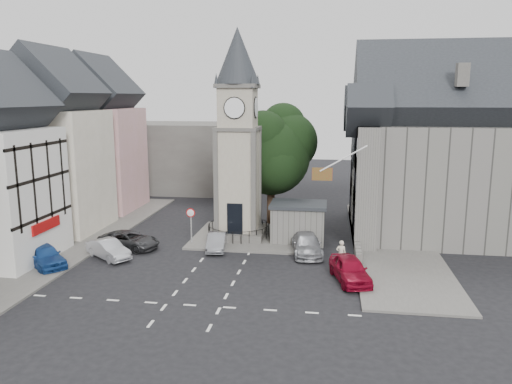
% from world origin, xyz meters
% --- Properties ---
extents(ground, '(120.00, 120.00, 0.00)m').
position_xyz_m(ground, '(0.00, 0.00, 0.00)').
color(ground, black).
rests_on(ground, ground).
extents(pavement_west, '(6.00, 30.00, 0.14)m').
position_xyz_m(pavement_west, '(-12.50, 6.00, 0.07)').
color(pavement_west, '#595651').
rests_on(pavement_west, ground).
extents(pavement_east, '(6.00, 26.00, 0.14)m').
position_xyz_m(pavement_east, '(12.00, 8.00, 0.07)').
color(pavement_east, '#595651').
rests_on(pavement_east, ground).
extents(central_island, '(10.00, 8.00, 0.16)m').
position_xyz_m(central_island, '(1.50, 8.00, 0.08)').
color(central_island, '#595651').
rests_on(central_island, ground).
extents(road_markings, '(20.00, 8.00, 0.01)m').
position_xyz_m(road_markings, '(0.00, -5.50, 0.01)').
color(road_markings, silver).
rests_on(road_markings, ground).
extents(clock_tower, '(4.86, 4.86, 16.25)m').
position_xyz_m(clock_tower, '(0.00, 7.99, 8.12)').
color(clock_tower, '#4C4944').
rests_on(clock_tower, ground).
extents(stone_shelter, '(4.30, 3.30, 3.08)m').
position_xyz_m(stone_shelter, '(4.80, 7.50, 1.55)').
color(stone_shelter, '#65635D').
rests_on(stone_shelter, ground).
extents(town_tree, '(7.20, 7.20, 10.80)m').
position_xyz_m(town_tree, '(2.00, 13.00, 6.97)').
color(town_tree, black).
rests_on(town_tree, ground).
extents(warning_sign_post, '(0.70, 0.19, 2.85)m').
position_xyz_m(warning_sign_post, '(-3.20, 5.43, 2.03)').
color(warning_sign_post, black).
rests_on(warning_sign_post, ground).
extents(terrace_pink, '(8.10, 7.60, 12.80)m').
position_xyz_m(terrace_pink, '(-15.50, 16.00, 6.58)').
color(terrace_pink, tan).
rests_on(terrace_pink, ground).
extents(terrace_cream, '(8.10, 7.60, 12.80)m').
position_xyz_m(terrace_cream, '(-15.50, 8.00, 6.58)').
color(terrace_cream, beige).
rests_on(terrace_cream, ground).
extents(backdrop_west, '(20.00, 10.00, 8.00)m').
position_xyz_m(backdrop_west, '(-12.00, 28.00, 4.00)').
color(backdrop_west, '#4C4944').
rests_on(backdrop_west, ground).
extents(east_building, '(14.40, 11.40, 12.60)m').
position_xyz_m(east_building, '(15.59, 11.00, 6.26)').
color(east_building, '#65635D').
rests_on(east_building, ground).
extents(east_boundary_wall, '(0.40, 16.00, 0.90)m').
position_xyz_m(east_boundary_wall, '(9.20, 10.00, 0.45)').
color(east_boundary_wall, '#65635D').
rests_on(east_boundary_wall, ground).
extents(flagpole, '(3.68, 0.10, 2.74)m').
position_xyz_m(flagpole, '(8.00, 4.00, 7.00)').
color(flagpole, white).
rests_on(flagpole, ground).
extents(car_west_blue, '(4.55, 4.21, 1.51)m').
position_xyz_m(car_west_blue, '(-11.48, -0.83, 0.76)').
color(car_west_blue, navy).
rests_on(car_west_blue, ground).
extents(car_west_silver, '(4.05, 3.42, 1.31)m').
position_xyz_m(car_west_silver, '(-8.03, 1.42, 0.65)').
color(car_west_silver, '#ACAEB4').
rests_on(car_west_silver, ground).
extents(car_west_grey, '(5.05, 3.26, 1.30)m').
position_xyz_m(car_west_grey, '(-7.50, 3.82, 0.65)').
color(car_west_grey, '#2C2D2F').
rests_on(car_west_grey, ground).
extents(car_island_silver, '(1.79, 3.85, 1.22)m').
position_xyz_m(car_island_silver, '(-1.00, 4.50, 0.61)').
color(car_island_silver, gray).
rests_on(car_island_silver, ground).
extents(car_island_east, '(2.66, 5.11, 1.42)m').
position_xyz_m(car_island_east, '(5.62, 4.50, 0.71)').
color(car_island_east, '#919398').
rests_on(car_island_east, ground).
extents(car_east_red, '(2.88, 4.80, 1.53)m').
position_xyz_m(car_east_red, '(8.50, -0.55, 0.76)').
color(car_east_red, maroon).
rests_on(car_east_red, ground).
extents(pedestrian, '(0.67, 0.45, 1.82)m').
position_xyz_m(pedestrian, '(8.00, 2.00, 0.91)').
color(pedestrian, beige).
rests_on(pedestrian, ground).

